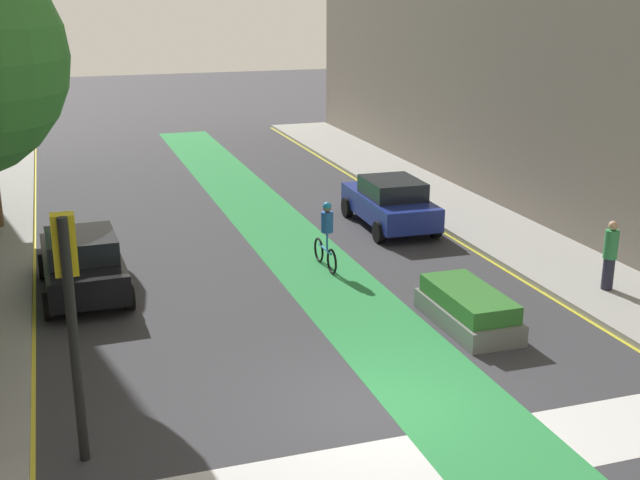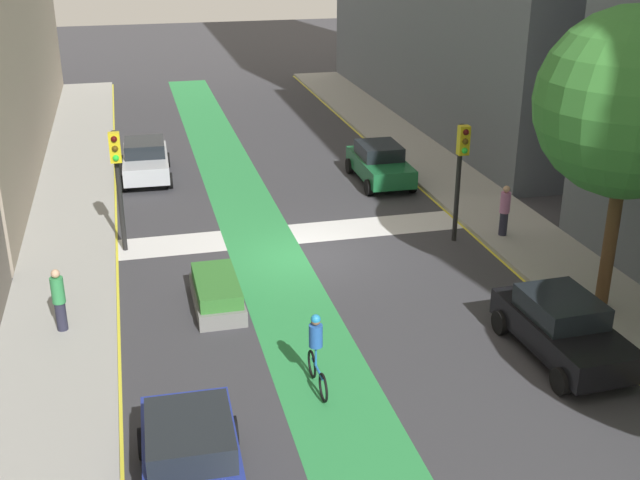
# 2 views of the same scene
# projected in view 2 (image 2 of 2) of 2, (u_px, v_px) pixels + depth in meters

# --- Properties ---
(ground_plane) EXTENTS (120.00, 120.00, 0.00)m
(ground_plane) POSITION_uv_depth(u_px,v_px,m) (307.00, 257.00, 25.63)
(ground_plane) COLOR #38383D
(bike_lane_paint) EXTENTS (2.40, 60.00, 0.01)m
(bike_lane_paint) POSITION_uv_depth(u_px,v_px,m) (269.00, 260.00, 25.35)
(bike_lane_paint) COLOR #2D8C47
(bike_lane_paint) RESTS_ON ground_plane
(crosswalk_band) EXTENTS (12.00, 1.80, 0.01)m
(crosswalk_band) POSITION_uv_depth(u_px,v_px,m) (294.00, 234.00, 27.42)
(crosswalk_band) COLOR silver
(crosswalk_band) RESTS_ON ground_plane
(sidewalk_left) EXTENTS (3.00, 60.00, 0.15)m
(sidewalk_left) POSITION_uv_depth(u_px,v_px,m) (519.00, 234.00, 27.26)
(sidewalk_left) COLOR #9E9E99
(sidewalk_left) RESTS_ON ground_plane
(curb_stripe_left) EXTENTS (0.16, 60.00, 0.01)m
(curb_stripe_left) POSITION_uv_depth(u_px,v_px,m) (478.00, 239.00, 26.95)
(curb_stripe_left) COLOR yellow
(curb_stripe_left) RESTS_ON ground_plane
(sidewalk_right) EXTENTS (3.00, 60.00, 0.15)m
(sidewalk_right) POSITION_uv_depth(u_px,v_px,m) (65.00, 278.00, 23.94)
(sidewalk_right) COLOR #9E9E99
(sidewalk_right) RESTS_ON ground_plane
(curb_stripe_right) EXTENTS (0.16, 60.00, 0.01)m
(curb_stripe_right) POSITION_uv_depth(u_px,v_px,m) (116.00, 275.00, 24.30)
(curb_stripe_right) COLOR yellow
(curb_stripe_right) RESTS_ON ground_plane
(traffic_signal_near_right) EXTENTS (0.35, 0.52, 4.02)m
(traffic_signal_near_right) POSITION_uv_depth(u_px,v_px,m) (117.00, 169.00, 24.95)
(traffic_signal_near_right) COLOR black
(traffic_signal_near_right) RESTS_ON ground_plane
(traffic_signal_near_left) EXTENTS (0.35, 0.52, 4.02)m
(traffic_signal_near_left) POSITION_uv_depth(u_px,v_px,m) (461.00, 161.00, 25.71)
(traffic_signal_near_left) COLOR black
(traffic_signal_near_left) RESTS_ON ground_plane
(car_blue_right_far) EXTENTS (2.11, 4.24, 1.57)m
(car_blue_right_far) POSITION_uv_depth(u_px,v_px,m) (192.00, 462.00, 14.81)
(car_blue_right_far) COLOR navy
(car_blue_right_far) RESTS_ON ground_plane
(car_green_left_near) EXTENTS (2.08, 4.23, 1.57)m
(car_green_left_near) POSITION_uv_depth(u_px,v_px,m) (380.00, 163.00, 32.43)
(car_green_left_near) COLOR #196033
(car_green_left_near) RESTS_ON ground_plane
(car_black_left_far) EXTENTS (2.13, 4.26, 1.57)m
(car_black_left_far) POSITION_uv_depth(u_px,v_px,m) (562.00, 327.00, 19.62)
(car_black_left_far) COLOR black
(car_black_left_far) RESTS_ON ground_plane
(car_silver_right_near) EXTENTS (2.13, 4.25, 1.57)m
(car_silver_right_near) POSITION_uv_depth(u_px,v_px,m) (146.00, 160.00, 32.88)
(car_silver_right_near) COLOR #B2B7BF
(car_silver_right_near) RESTS_ON ground_plane
(cyclist_in_lane) EXTENTS (0.32, 1.73, 1.86)m
(cyclist_in_lane) POSITION_uv_depth(u_px,v_px,m) (316.00, 350.00, 18.25)
(cyclist_in_lane) COLOR black
(cyclist_in_lane) RESTS_ON ground_plane
(pedestrian_sidewalk_right_a) EXTENTS (0.34, 0.34, 1.73)m
(pedestrian_sidewalk_right_a) POSITION_uv_depth(u_px,v_px,m) (59.00, 299.00, 20.51)
(pedestrian_sidewalk_right_a) COLOR #262638
(pedestrian_sidewalk_right_a) RESTS_ON sidewalk_right
(pedestrian_sidewalk_left_a) EXTENTS (0.34, 0.34, 1.75)m
(pedestrian_sidewalk_left_a) POSITION_uv_depth(u_px,v_px,m) (505.00, 210.00, 26.62)
(pedestrian_sidewalk_left_a) COLOR #262638
(pedestrian_sidewalk_left_a) RESTS_ON sidewalk_left
(street_tree_near) EXTENTS (4.86, 4.86, 8.15)m
(street_tree_near) POSITION_uv_depth(u_px,v_px,m) (631.00, 104.00, 19.89)
(street_tree_near) COLOR brown
(street_tree_near) RESTS_ON sidewalk_left
(median_planter) EXTENTS (1.29, 2.89, 0.85)m
(median_planter) POSITION_uv_depth(u_px,v_px,m) (217.00, 293.00, 22.25)
(median_planter) COLOR slate
(median_planter) RESTS_ON ground_plane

